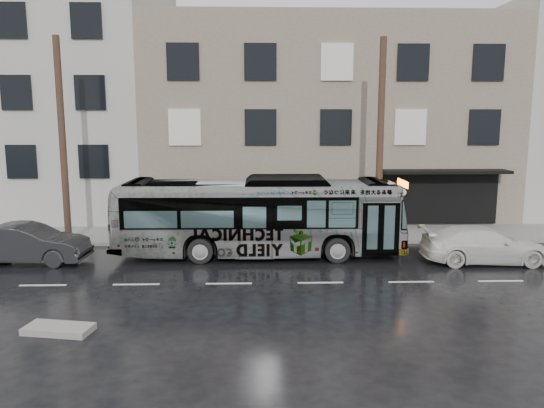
{
  "coord_description": "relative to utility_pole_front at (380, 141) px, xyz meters",
  "views": [
    {
      "loc": [
        0.98,
        -20.26,
        5.76
      ],
      "look_at": [
        1.65,
        2.5,
        1.97
      ],
      "focal_mm": 35.0,
      "sensor_mm": 36.0,
      "label": 1
    }
  ],
  "objects": [
    {
      "name": "dark_sedan",
      "position": [
        -14.6,
        -2.9,
        -3.87
      ],
      "size": [
        4.81,
        1.9,
        1.56
      ],
      "primitive_type": "imported",
      "rotation": [
        0.0,
        0.0,
        1.52
      ],
      "color": "black",
      "rests_on": "ground"
    },
    {
      "name": "bus",
      "position": [
        -5.44,
        -2.03,
        -3.0
      ],
      "size": [
        11.87,
        2.89,
        3.3
      ],
      "primitive_type": "imported",
      "rotation": [
        0.0,
        0.0,
        1.56
      ],
      "color": "#B2B2B2",
      "rests_on": "ground"
    },
    {
      "name": "ground",
      "position": [
        -6.5,
        -3.3,
        -4.65
      ],
      "size": [
        120.0,
        120.0,
        0.0
      ],
      "primitive_type": "plane",
      "color": "black",
      "rests_on": "ground"
    },
    {
      "name": "building_taupe",
      "position": [
        -1.5,
        9.4,
        0.85
      ],
      "size": [
        20.0,
        12.0,
        11.0
      ],
      "primitive_type": "cube",
      "color": "gray",
      "rests_on": "ground"
    },
    {
      "name": "slush_pile",
      "position": [
        -10.88,
        -9.87,
        -4.56
      ],
      "size": [
        1.92,
        1.12,
        0.18
      ],
      "primitive_type": "cube",
      "rotation": [
        0.0,
        0.0,
        -0.19
      ],
      "color": "gray",
      "rests_on": "ground"
    },
    {
      "name": "utility_pole_front",
      "position": [
        0.0,
        0.0,
        0.0
      ],
      "size": [
        0.3,
        0.3,
        9.0
      ],
      "primitive_type": "cylinder",
      "color": "#4D3226",
      "rests_on": "sidewalk"
    },
    {
      "name": "sidewalk",
      "position": [
        -6.5,
        1.6,
        -4.58
      ],
      "size": [
        90.0,
        3.6,
        0.15
      ],
      "primitive_type": "cube",
      "color": "gray",
      "rests_on": "ground"
    },
    {
      "name": "sign_post",
      "position": [
        1.1,
        0.0,
        -3.3
      ],
      "size": [
        0.06,
        0.06,
        2.4
      ],
      "primitive_type": "cylinder",
      "color": "slate",
      "rests_on": "sidewalk"
    },
    {
      "name": "utility_pole_rear",
      "position": [
        -14.0,
        0.0,
        0.0
      ],
      "size": [
        0.3,
        0.3,
        9.0
      ],
      "primitive_type": "cylinder",
      "color": "#4D3226",
      "rests_on": "sidewalk"
    },
    {
      "name": "white_sedan",
      "position": [
        3.5,
        -3.35,
        -3.94
      ],
      "size": [
        5.0,
        2.19,
        1.43
      ],
      "primitive_type": "imported",
      "rotation": [
        0.0,
        0.0,
        1.53
      ],
      "color": "silver",
      "rests_on": "ground"
    }
  ]
}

